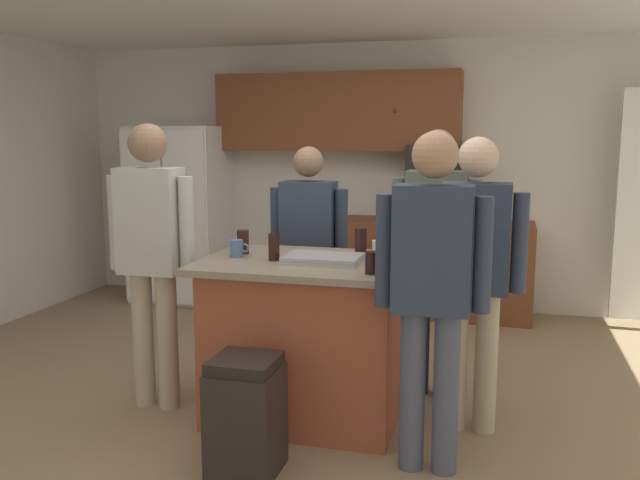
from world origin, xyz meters
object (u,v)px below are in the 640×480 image
Objects in this scene: trash_bin at (246,416)px; glass_short_whisky at (372,263)px; mug_blue_stoneware at (380,248)px; microwave_over_range at (438,162)px; person_guest_by_door at (474,265)px; glass_dark_ale at (274,247)px; person_guest_left at (432,280)px; tumbler_amber at (243,242)px; glass_pilsner at (361,242)px; person_host_foreground at (435,244)px; refrigerator at (181,214)px; kitchen_island at (307,338)px; serving_tray at (323,259)px; mug_ceramic_white at (237,248)px; person_elder_center at (309,244)px; person_guest_right at (152,246)px.

glass_short_whisky is at bearing 39.62° from trash_bin.
trash_bin is at bearing -116.90° from mug_blue_stoneware.
microwave_over_range is 2.62m from person_guest_by_door.
mug_blue_stoneware is at bearing 27.68° from glass_dark_ale.
glass_dark_ale is at bearing 2.35° from person_guest_by_door.
person_guest_left reaches higher than tumbler_amber.
trash_bin is at bearing 47.85° from person_guest_left.
microwave_over_range reaches higher than glass_pilsner.
person_host_foreground is 2.86× the size of trash_bin.
tumbler_amber is at bearing -55.48° from refrigerator.
mug_blue_stoneware is at bearing 7.55° from person_host_foreground.
glass_dark_ale is 1.32× the size of glass_short_whisky.
microwave_over_range is at bearing 78.89° from kitchen_island.
tumbler_amber is 1.18m from trash_bin.
serving_tray is at bearing -13.93° from tumbler_amber.
refrigerator is at bearing 129.96° from kitchen_island.
refrigerator is at bearing -14.60° from person_guest_left.
tumbler_amber is at bearing 147.99° from glass_dark_ale.
glass_short_whisky is (2.53, -2.78, 0.14)m from refrigerator.
person_guest_left is (2.87, -2.97, 0.11)m from refrigerator.
tumbler_amber is 0.34× the size of serving_tray.
tumbler_amber is at bearing 93.77° from mug_ceramic_white.
mug_blue_stoneware is 0.29× the size of serving_tray.
microwave_over_range is at bearing 81.35° from serving_tray.
glass_pilsner is at bearing 68.62° from trash_bin.
glass_pilsner reaches higher than mug_ceramic_white.
glass_dark_ale is at bearing -3.60° from person_host_foreground.
trash_bin is (-0.11, -0.74, -0.19)m from kitchen_island.
mug_ceramic_white is at bearing -12.00° from person_host_foreground.
refrigerator is at bearing 137.81° from mug_blue_stoneware.
person_elder_center reaches higher than tumbler_amber.
tumbler_amber is at bearing 15.45° from person_guest_right.
person_elder_center is at bearing 94.19° from trash_bin.
mug_blue_stoneware is 0.76× the size of glass_pilsner.
person_host_foreground is (0.70, 0.56, 0.52)m from kitchen_island.
tumbler_amber reaches higher than glass_short_whisky.
serving_tray is at bearing -2.48° from person_guest_right.
glass_dark_ale is (-0.58, -0.30, 0.03)m from mug_blue_stoneware.
person_guest_right is at bearing 19.22° from person_guest_left.
mug_blue_stoneware is (1.36, 0.35, -0.01)m from person_guest_right.
mug_blue_stoneware is 0.53m from glass_short_whisky.
person_elder_center is 0.76m from glass_pilsner.
microwave_over_range reaches higher than kitchen_island.
refrigerator reaches higher than person_guest_by_door.
refrigerator reaches higher than glass_short_whisky.
person_host_foreground is at bearing 60.63° from person_elder_center.
person_guest_by_door is at bearing 43.25° from person_elder_center.
tumbler_amber is 1.15× the size of mug_blue_stoneware.
microwave_over_range is 3.30× the size of glass_pilsner.
microwave_over_range is 4.32× the size of mug_blue_stoneware.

